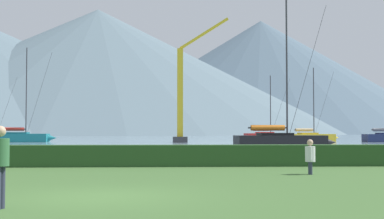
% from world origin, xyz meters
% --- Properties ---
extents(ground_plane, '(1000.00, 1000.00, 0.00)m').
position_xyz_m(ground_plane, '(0.00, 0.00, 0.00)').
color(ground_plane, '#3D602D').
extents(harbor_water, '(320.00, 246.00, 0.00)m').
position_xyz_m(harbor_water, '(0.00, 137.00, 0.00)').
color(harbor_water, gray).
rests_on(harbor_water, ground_plane).
extents(hedge_line, '(80.00, 1.20, 0.94)m').
position_xyz_m(hedge_line, '(0.00, 11.00, 0.47)').
color(hedge_line, '#284C23').
rests_on(hedge_line, ground_plane).
extents(sailboat_slip_2, '(8.51, 3.91, 11.12)m').
position_xyz_m(sailboat_slip_2, '(23.17, 65.93, 0.70)').
color(sailboat_slip_2, gold).
rests_on(sailboat_slip_2, harbor_water).
extents(sailboat_slip_4, '(8.86, 3.17, 13.08)m').
position_xyz_m(sailboat_slip_4, '(11.28, 32.06, 0.75)').
color(sailboat_slip_4, black).
rests_on(sailboat_slip_4, harbor_water).
extents(sailboat_slip_8, '(8.98, 3.84, 11.17)m').
position_xyz_m(sailboat_slip_8, '(18.96, 77.97, 0.73)').
color(sailboat_slip_8, red).
rests_on(sailboat_slip_8, harbor_water).
extents(sailboat_slip_9, '(8.81, 2.62, 13.54)m').
position_xyz_m(sailboat_slip_9, '(-19.01, 64.14, 0.76)').
color(sailboat_slip_9, '#19707A').
rests_on(sailboat_slip_9, harbor_water).
extents(person_seated_viewer, '(0.36, 0.56, 1.25)m').
position_xyz_m(person_seated_viewer, '(6.70, 6.25, 0.69)').
color(person_seated_viewer, '#2D3347').
rests_on(person_seated_viewer, ground_plane).
extents(person_standing_walker, '(0.36, 0.56, 1.65)m').
position_xyz_m(person_standing_walker, '(-1.76, -1.84, 0.97)').
color(person_standing_walker, '#2D3347').
rests_on(person_standing_walker, ground_plane).
extents(dock_crane, '(7.78, 2.00, 17.46)m').
position_xyz_m(dock_crane, '(3.72, 60.76, 5.89)').
color(dock_crane, '#333338').
rests_on(dock_crane, ground_plane).
extents(distant_hill_central_peak, '(260.25, 260.25, 80.60)m').
position_xyz_m(distant_hill_central_peak, '(68.92, 361.69, 40.30)').
color(distant_hill_central_peak, '#4C6070').
rests_on(distant_hill_central_peak, ground_plane).
extents(distant_hill_east_ridge, '(278.19, 278.19, 72.02)m').
position_xyz_m(distant_hill_east_ridge, '(-38.10, 294.00, 36.01)').
color(distant_hill_east_ridge, slate).
rests_on(distant_hill_east_ridge, ground_plane).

